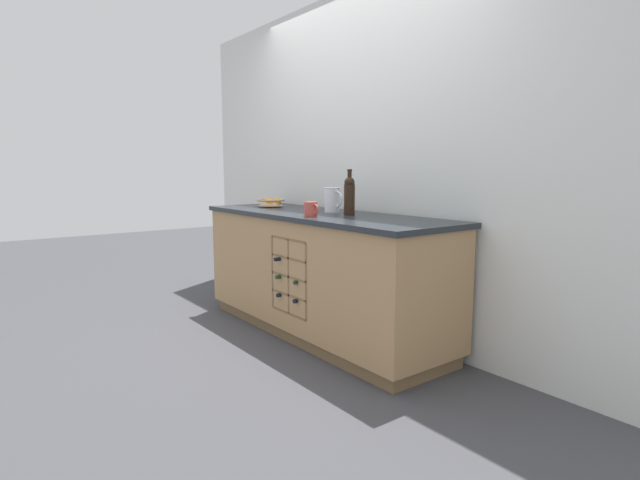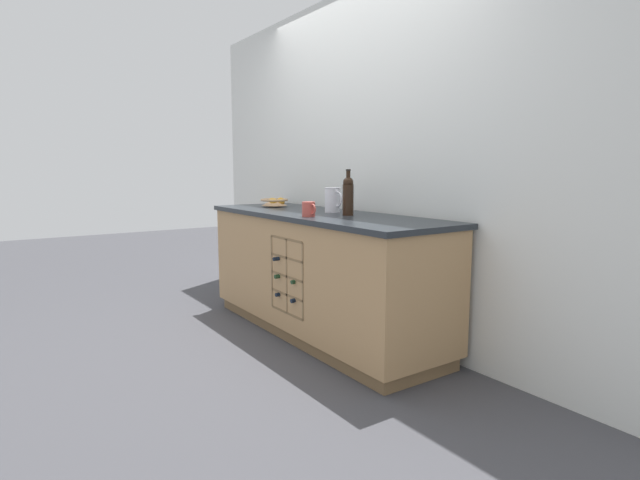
{
  "view_description": "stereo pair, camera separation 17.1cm",
  "coord_description": "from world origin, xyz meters",
  "px_view_note": "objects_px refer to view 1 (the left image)",
  "views": [
    {
      "loc": [
        2.86,
        -2.16,
        1.21
      ],
      "look_at": [
        0.0,
        0.0,
        0.7
      ],
      "focal_mm": 28.0,
      "sensor_mm": 36.0,
      "label": 1
    },
    {
      "loc": [
        2.96,
        -2.02,
        1.21
      ],
      "look_at": [
        0.0,
        0.0,
        0.7
      ],
      "focal_mm": 28.0,
      "sensor_mm": 36.0,
      "label": 2
    }
  ],
  "objects_px": {
    "fruit_bowl": "(271,202)",
    "standing_wine_bottle": "(349,195)",
    "white_pitcher": "(332,199)",
    "ceramic_mug": "(311,209)"
  },
  "relations": [
    {
      "from": "fruit_bowl",
      "to": "standing_wine_bottle",
      "type": "relative_size",
      "value": 0.74
    },
    {
      "from": "fruit_bowl",
      "to": "standing_wine_bottle",
      "type": "distance_m",
      "value": 0.99
    },
    {
      "from": "fruit_bowl",
      "to": "white_pitcher",
      "type": "relative_size",
      "value": 1.28
    },
    {
      "from": "white_pitcher",
      "to": "standing_wine_bottle",
      "type": "distance_m",
      "value": 0.27
    },
    {
      "from": "white_pitcher",
      "to": "ceramic_mug",
      "type": "height_order",
      "value": "white_pitcher"
    },
    {
      "from": "fruit_bowl",
      "to": "white_pitcher",
      "type": "xyz_separation_m",
      "value": [
        0.72,
        0.08,
        0.05
      ]
    },
    {
      "from": "fruit_bowl",
      "to": "ceramic_mug",
      "type": "bearing_deg",
      "value": -15.24
    },
    {
      "from": "standing_wine_bottle",
      "to": "ceramic_mug",
      "type": "bearing_deg",
      "value": -105.69
    },
    {
      "from": "white_pitcher",
      "to": "standing_wine_bottle",
      "type": "relative_size",
      "value": 0.58
    },
    {
      "from": "fruit_bowl",
      "to": "ceramic_mug",
      "type": "distance_m",
      "value": 0.94
    }
  ]
}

